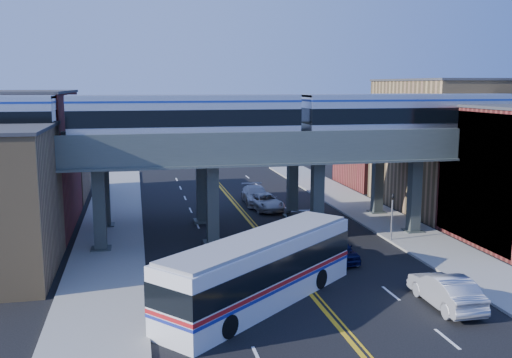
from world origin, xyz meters
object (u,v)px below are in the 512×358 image
Objects in this scene: transit_train at (186,118)px; car_parked_curb at (446,290)px; stop_sign at (287,236)px; traffic_signal at (392,212)px; car_lane_a at (336,248)px; car_lane_d at (256,195)px; transit_bus at (261,270)px; car_lane_c at (265,202)px; car_lane_b at (303,222)px.

transit_train is 9.24× the size of car_parked_curb.
traffic_signal is (8.90, 3.00, 0.54)m from stop_sign.
traffic_signal is 6.70m from car_lane_a.
car_lane_d is (-7.08, 15.58, -1.43)m from traffic_signal.
traffic_signal is at bearing 18.63° from stop_sign.
transit_bus reaches higher than car_lane_c.
transit_bus is at bearing -98.86° from car_lane_d.
stop_sign is at bearing -55.59° from car_parked_curb.
traffic_signal is 0.69× the size of car_lane_d.
car_lane_b is at bearing 86.10° from car_lane_a.
traffic_signal is 0.88× the size of car_lane_a.
stop_sign reaches higher than car_lane_a.
stop_sign is 0.49× the size of car_parked_curb.
car_lane_c is 25.54m from car_parked_curb.
car_parked_curb is at bearing -102.36° from traffic_signal.
transit_train is 10.69× the size of car_lane_a.
transit_train is 10.96m from stop_sign.
car_parked_curb reaches higher than car_lane_a.
transit_train is at bearing -132.93° from car_lane_c.
transit_train reaches higher than car_lane_c.
car_lane_b is (-5.73, 4.05, -1.48)m from traffic_signal.
car_lane_d is (-0.33, 2.68, 0.12)m from car_lane_c.
car_lane_a is at bearing -84.14° from car_lane_b.
car_lane_b is (9.27, 2.05, -8.55)m from transit_train.
car_lane_d is at bearing 59.74° from transit_train.
car_lane_a is at bearing -71.32° from car_parked_curb.
car_parked_curb is (3.03, -16.37, 0.07)m from car_lane_b.
car_lane_b is 11.61m from car_lane_d.
transit_train is at bearing -162.69° from car_lane_b.
transit_train is 16.15m from car_lane_c.
car_lane_a is (6.61, 6.48, -1.03)m from transit_bus.
car_lane_d is (1.82, 18.58, -0.89)m from stop_sign.
stop_sign is 16.07m from car_lane_c.
car_lane_a is 0.86× the size of car_parked_curb.
car_lane_b is (6.48, 13.88, -1.01)m from transit_bus.
car_lane_d is (7.92, 13.58, -8.50)m from transit_train.
car_lane_c is (8.25, 10.89, -8.62)m from transit_train.
car_lane_a is (3.30, -0.35, -0.97)m from stop_sign.
stop_sign reaches higher than car_parked_curb.
car_parked_curb reaches higher than car_lane_c.
stop_sign is at bearing 169.02° from car_lane_a.
car_lane_b is 0.83× the size of car_lane_d.
car_lane_d is (5.12, 25.41, -0.96)m from transit_bus.
stop_sign is 7.59m from transit_bus.
car_lane_b is at bearing -89.18° from car_lane_c.
car_lane_c is at bearing 52.86° from transit_train.
traffic_signal is 0.33× the size of transit_bus.
car_parked_curb is at bearing -77.01° from car_lane_a.
stop_sign reaches higher than car_lane_b.
car_parked_curb is (9.50, -2.49, -0.94)m from transit_bus.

